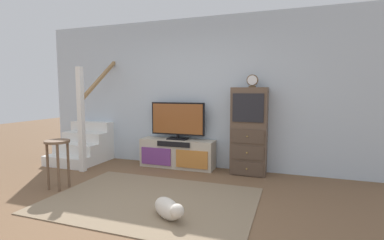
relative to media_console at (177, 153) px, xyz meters
name	(u,v)px	position (x,y,z in m)	size (l,w,h in m)	color
ground_plane	(125,221)	(0.30, -2.19, -0.26)	(20.00, 20.00, 0.00)	brown
back_wall	(198,93)	(0.30, 0.27, 1.09)	(6.40, 0.12, 2.70)	silver
area_rug	(151,200)	(0.30, -1.59, -0.25)	(2.60, 1.80, 0.01)	#847056
media_console	(177,153)	(0.00, 0.00, 0.00)	(1.37, 0.38, 0.51)	#BCB29E
television	(178,120)	(0.00, 0.02, 0.62)	(1.01, 0.22, 0.67)	black
side_cabinet	(249,131)	(1.29, 0.01, 0.47)	(0.58, 0.38, 1.45)	brown
desk_clock	(252,81)	(1.33, 0.00, 1.30)	(0.18, 0.08, 0.21)	#4C3823
staircase	(90,141)	(-1.94, 0.01, 0.11)	(1.00, 1.36, 2.20)	white
bar_stool_near	(58,153)	(-1.16, -1.63, 0.27)	(0.34, 0.34, 0.70)	brown
dog	(168,209)	(0.72, -2.00, -0.14)	(0.48, 0.42, 0.23)	beige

